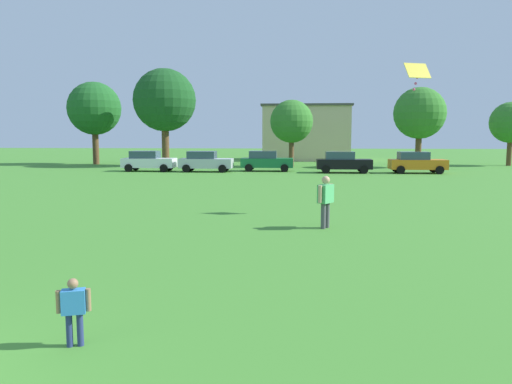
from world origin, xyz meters
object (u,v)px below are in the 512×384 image
parked_car_silver_1 (205,161)px  parked_car_green_2 (266,161)px  parked_car_orange_4 (416,162)px  tree_left (165,100)px  child_kite_flyer (74,306)px  adult_bystander (325,197)px  parked_car_white_0 (148,161)px  tree_far_left (94,109)px  tree_right (420,113)px  kite (417,73)px  parked_car_black_3 (343,162)px  tree_far_right (511,123)px  tree_center (292,122)px

parked_car_silver_1 → parked_car_green_2: bearing=13.4°
parked_car_orange_4 → parked_car_green_2: bearing=173.6°
parked_car_silver_1 → parked_car_orange_4: bearing=-0.6°
parked_car_orange_4 → tree_left: 23.86m
child_kite_flyer → adult_bystander: bearing=48.8°
child_kite_flyer → adult_bystander: (3.99, 9.21, 0.41)m
parked_car_white_0 → parked_car_orange_4: same height
parked_car_white_0 → parked_car_silver_1: 4.83m
child_kite_flyer → tree_far_left: (-17.62, 42.97, 5.09)m
tree_right → kite: bearing=-103.8°
adult_bystander → parked_car_silver_1: bearing=-127.3°
parked_car_green_2 → parked_car_black_3: size_ratio=1.00×
parked_car_green_2 → tree_left: tree_left is taller
tree_right → tree_far_right: size_ratio=1.18×
parked_car_black_3 → tree_far_left: tree_far_left is taller
parked_car_green_2 → parked_car_black_3: same height
parked_car_black_3 → parked_car_orange_4: 5.72m
parked_car_white_0 → tree_left: tree_left is taller
parked_car_silver_1 → tree_far_right: size_ratio=0.69×
adult_bystander → child_kite_flyer: bearing=10.1°
kite → tree_far_right: (16.40, 31.30, -1.04)m
parked_car_white_0 → parked_car_black_3: same height
parked_car_white_0 → parked_car_orange_4: bearing=-1.1°
adult_bystander → tree_right: bearing=-164.8°
parked_car_orange_4 → adult_bystander: bearing=-109.5°
parked_car_white_0 → parked_car_silver_1: size_ratio=1.00×
tree_center → parked_car_white_0: bearing=-149.4°
child_kite_flyer → tree_left: bearing=85.6°
tree_far_left → tree_left: (8.03, -2.51, 0.62)m
parked_car_white_0 → tree_far_right: (33.08, 10.39, 3.34)m
adult_bystander → kite: 6.45m
adult_bystander → tree_far_right: bearing=-176.3°
kite → tree_center: bearing=100.0°
adult_bystander → parked_car_black_3: bearing=-153.0°
kite → child_kite_flyer: bearing=-120.7°
parked_car_black_3 → tree_right: 11.28m
adult_bystander → tree_left: tree_left is taller
child_kite_flyer → tree_far_left: size_ratio=0.12×
tree_far_right → parked_car_white_0: bearing=-162.6°
parked_car_orange_4 → tree_far_right: size_ratio=0.69×
parked_car_white_0 → parked_car_green_2: 9.79m
tree_left → tree_far_right: size_ratio=1.50×
parked_car_white_0 → tree_far_right: bearing=17.4°
parked_car_white_0 → tree_center: (11.76, 6.97, 3.40)m
kite → parked_car_orange_4: size_ratio=0.24×
child_kite_flyer → tree_left: size_ratio=0.10×
tree_right → tree_far_right: bearing=20.2°
tree_far_left → tree_right: bearing=-4.7°
parked_car_black_3 → tree_right: (7.56, 7.29, 4.12)m
tree_far_left → tree_right: tree_far_left is taller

